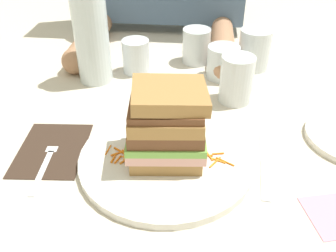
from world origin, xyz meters
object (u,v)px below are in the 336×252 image
(sandwich, at_px, (167,125))
(empty_tumbler_1, at_px, (254,49))
(juice_glass, at_px, (236,81))
(water_bottle, at_px, (91,28))
(fork, at_px, (47,158))
(main_plate, at_px, (166,159))
(empty_tumbler_0, at_px, (196,46))
(knife, at_px, (265,161))
(empty_tumbler_3, at_px, (223,62))
(napkin_pink, at_px, (336,215))
(napkin_dark, at_px, (51,151))
(empty_tumbler_2, at_px, (136,56))

(sandwich, relative_size, empty_tumbler_1, 1.40)
(juice_glass, bearing_deg, water_bottle, 168.81)
(sandwich, bearing_deg, fork, -175.63)
(main_plate, relative_size, juice_glass, 2.92)
(empty_tumbler_0, relative_size, empty_tumbler_1, 0.89)
(knife, distance_m, empty_tumbler_3, 0.31)
(empty_tumbler_0, relative_size, empty_tumbler_3, 1.13)
(main_plate, relative_size, fork, 1.76)
(empty_tumbler_1, bearing_deg, empty_tumbler_3, -142.90)
(fork, distance_m, napkin_pink, 0.47)
(napkin_dark, height_order, napkin_pink, same)
(sandwich, xyz_separation_m, juice_glass, (0.12, 0.22, -0.03))
(sandwich, height_order, empty_tumbler_0, sandwich)
(empty_tumbler_2, xyz_separation_m, empty_tumbler_3, (0.21, -0.01, -0.00))
(fork, bearing_deg, napkin_pink, -9.73)
(empty_tumbler_0, bearing_deg, fork, -119.82)
(water_bottle, xyz_separation_m, empty_tumbler_0, (0.23, 0.12, -0.08))
(main_plate, relative_size, empty_tumbler_2, 3.65)
(water_bottle, bearing_deg, empty_tumbler_3, 8.31)
(fork, height_order, empty_tumbler_3, empty_tumbler_3)
(water_bottle, relative_size, empty_tumbler_2, 3.48)
(sandwich, distance_m, water_bottle, 0.34)
(napkin_pink, bearing_deg, empty_tumbler_2, 130.62)
(main_plate, xyz_separation_m, empty_tumbler_2, (-0.11, 0.33, 0.03))
(napkin_dark, relative_size, knife, 0.77)
(juice_glass, xyz_separation_m, water_bottle, (-0.32, 0.06, 0.08))
(main_plate, xyz_separation_m, juice_glass, (0.12, 0.22, 0.04))
(knife, bearing_deg, sandwich, -174.36)
(empty_tumbler_0, bearing_deg, napkin_pink, -65.84)
(empty_tumbler_3, bearing_deg, water_bottle, -171.69)
(knife, xyz_separation_m, water_bottle, (-0.36, 0.26, 0.12))
(juice_glass, relative_size, napkin_pink, 1.23)
(main_plate, bearing_deg, sandwich, 48.36)
(sandwich, distance_m, empty_tumbler_2, 0.35)
(empty_tumbler_1, bearing_deg, main_plate, -114.79)
(main_plate, height_order, empty_tumbler_2, empty_tumbler_2)
(fork, distance_m, empty_tumbler_2, 0.36)
(main_plate, distance_m, water_bottle, 0.36)
(fork, distance_m, empty_tumbler_1, 0.55)
(water_bottle, bearing_deg, main_plate, -55.26)
(napkin_dark, xyz_separation_m, water_bottle, (0.01, 0.27, 0.12))
(empty_tumbler_1, bearing_deg, napkin_pink, -80.37)
(sandwich, xyz_separation_m, knife, (0.17, 0.02, -0.07))
(juice_glass, relative_size, empty_tumbler_1, 1.03)
(napkin_dark, height_order, knife, same)
(fork, bearing_deg, empty_tumbler_3, 48.09)
(main_plate, distance_m, empty_tumbler_3, 0.34)
(sandwich, xyz_separation_m, empty_tumbler_1, (0.17, 0.38, -0.03))
(fork, height_order, napkin_pink, fork)
(knife, bearing_deg, empty_tumbler_2, 131.26)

